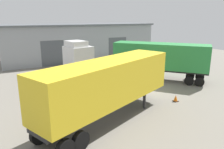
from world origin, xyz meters
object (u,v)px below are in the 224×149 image
traffic_cone (176,98)px  container_trailer_white (108,84)px  tractor_unit_white (75,63)px  container_trailer_green (161,57)px  gravel_pile (173,57)px

traffic_cone → container_trailer_white: bearing=-175.8°
tractor_unit_white → traffic_cone: (5.55, -9.20, -1.81)m
tractor_unit_white → traffic_cone: size_ratio=12.11×
tractor_unit_white → container_trailer_white: tractor_unit_white is taller
container_trailer_green → gravel_pile: bearing=-91.5°
tractor_unit_white → container_trailer_green: bearing=-32.5°
gravel_pile → container_trailer_green: bearing=-140.9°
gravel_pile → traffic_cone: size_ratio=6.49×
container_trailer_green → traffic_cone: bearing=111.3°
tractor_unit_white → traffic_cone: bearing=-70.2°
tractor_unit_white → container_trailer_white: 9.73m
gravel_pile → traffic_cone: 16.23m
container_trailer_green → traffic_cone: (-3.11, -5.84, -2.31)m
tractor_unit_white → gravel_pile: bearing=-1.2°
container_trailer_white → gravel_pile: container_trailer_white is taller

